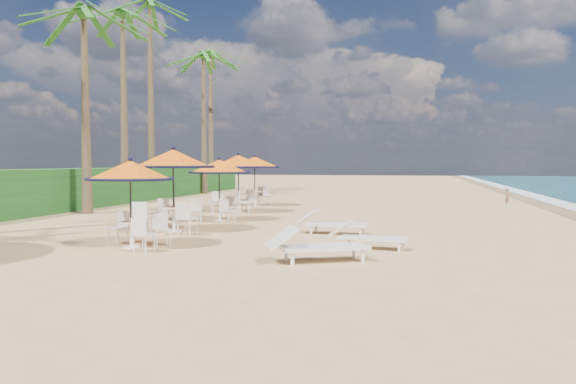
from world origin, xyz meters
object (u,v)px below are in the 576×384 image
object	(u,v)px
station_0	(132,181)
lounger_near	(314,245)
station_4	(256,167)
station_3	(238,169)
station_1	(171,169)
station_2	(219,174)
lounger_far	(330,222)
lounger_mid	(365,236)

from	to	relation	value
station_0	lounger_near	distance (m)	4.92
station_0	station_4	world-z (taller)	station_4
station_3	station_1	bearing A→B (deg)	-89.36
station_4	station_3	bearing A→B (deg)	-85.72
station_2	lounger_far	size ratio (longest dim) A/B	1.10
station_1	lounger_mid	distance (m)	6.47
station_4	lounger_far	xyz separation A→B (m)	(5.05, -9.66, -1.54)
station_4	lounger_near	bearing A→B (deg)	-69.32
station_1	lounger_far	xyz separation A→B (m)	(4.71, 0.56, -1.55)
lounger_near	lounger_far	size ratio (longest dim) A/B	1.07
lounger_near	station_2	bearing A→B (deg)	95.77
station_2	lounger_near	world-z (taller)	station_2
station_0	station_2	bearing A→B (deg)	90.81
station_0	lounger_near	xyz separation A→B (m)	(4.66, -0.96, -1.26)
station_0	lounger_far	world-z (taller)	station_0
lounger_mid	lounger_near	bearing A→B (deg)	-104.39
lounger_far	station_1	bearing A→B (deg)	-168.05
station_2	station_3	distance (m)	3.40
station_3	station_2	bearing A→B (deg)	-83.48
station_1	lounger_far	distance (m)	4.99
lounger_near	lounger_mid	xyz separation A→B (m)	(0.89, 2.09, -0.05)
station_2	station_4	distance (m)	6.99
station_0	station_3	distance (m)	9.79
station_0	station_1	size ratio (longest dim) A/B	0.86
station_3	station_4	size ratio (longest dim) A/B	1.02
station_2	lounger_mid	xyz separation A→B (m)	(5.64, -5.27, -1.36)
station_4	lounger_far	size ratio (longest dim) A/B	1.19
station_2	station_3	world-z (taller)	station_3
station_1	station_3	world-z (taller)	station_1
station_2	station_4	xyz separation A→B (m)	(-0.65, 6.95, 0.21)
station_0	station_3	size ratio (longest dim) A/B	0.88
station_1	station_3	xyz separation A→B (m)	(-0.07, 6.65, -0.06)
station_1	station_2	size ratio (longest dim) A/B	1.13
station_3	station_4	xyz separation A→B (m)	(-0.27, 3.57, 0.05)
station_1	lounger_near	distance (m)	6.68
station_3	lounger_far	xyz separation A→B (m)	(4.78, -6.08, -1.49)
station_0	station_2	size ratio (longest dim) A/B	0.97
station_1	station_4	distance (m)	10.23
station_3	lounger_mid	size ratio (longest dim) A/B	1.30
lounger_near	station_3	bearing A→B (deg)	88.50
station_0	station_4	size ratio (longest dim) A/B	0.90
station_0	station_4	distance (m)	13.38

